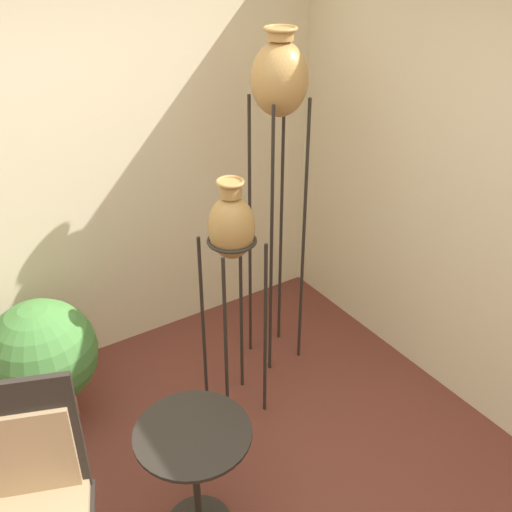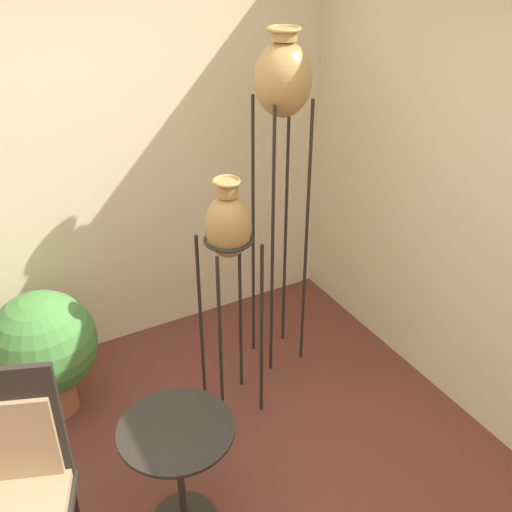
# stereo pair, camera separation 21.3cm
# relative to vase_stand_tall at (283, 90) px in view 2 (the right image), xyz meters

# --- Properties ---
(wall_back) EXTENTS (7.60, 0.06, 2.70)m
(wall_back) POSITION_rel_vase_stand_tall_xyz_m (-1.07, 0.72, -0.47)
(wall_back) COLOR beige
(wall_back) RESTS_ON ground_plane
(vase_stand_tall) EXTENTS (0.32, 0.32, 2.14)m
(vase_stand_tall) POSITION_rel_vase_stand_tall_xyz_m (0.00, 0.00, 0.00)
(vase_stand_tall) COLOR #28231E
(vase_stand_tall) RESTS_ON ground_plane
(vase_stand_medium) EXTENTS (0.28, 0.28, 1.50)m
(vase_stand_medium) POSITION_rel_vase_stand_tall_xyz_m (-0.49, -0.29, -0.62)
(vase_stand_medium) COLOR #28231E
(vase_stand_medium) RESTS_ON ground_plane
(chair) EXTENTS (0.60, 0.59, 1.14)m
(chair) POSITION_rel_vase_stand_tall_xyz_m (-1.78, -0.86, -1.17)
(chair) COLOR #28231E
(chair) RESTS_ON ground_plane
(side_table) EXTENTS (0.54, 0.54, 0.64)m
(side_table) POSITION_rel_vase_stand_tall_xyz_m (-1.08, -0.91, -1.34)
(side_table) COLOR #28231E
(side_table) RESTS_ON ground_plane
(potted_plant) EXTENTS (0.62, 0.62, 0.81)m
(potted_plant) POSITION_rel_vase_stand_tall_xyz_m (-1.46, 0.21, -1.35)
(potted_plant) COLOR #B26647
(potted_plant) RESTS_ON ground_plane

